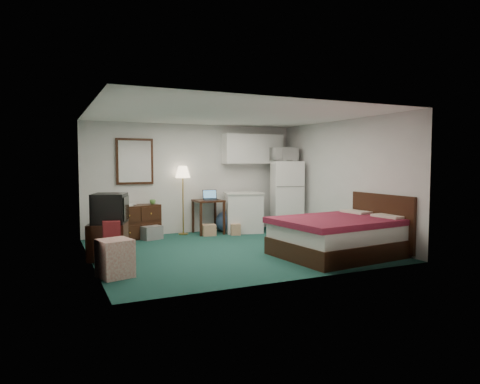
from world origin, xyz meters
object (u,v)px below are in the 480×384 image
dresser (135,222)px  tv_stand (108,241)px  suitcase (111,241)px  desk (208,217)px  bed (338,237)px  kitchen_counter (244,213)px  floor_lamp (183,200)px  fridge (287,196)px

dresser → tv_stand: 1.91m
dresser → suitcase: 2.17m
desk → tv_stand: (-2.43, -1.65, -0.09)m
bed → suitcase: suitcase is taller
kitchen_counter → tv_stand: 3.59m
bed → suitcase: size_ratio=2.97×
floor_lamp → fridge: size_ratio=0.93×
dresser → floor_lamp: size_ratio=0.68×
dresser → floor_lamp: bearing=-14.8°
dresser → fridge: (3.53, -0.41, 0.47)m
fridge → tv_stand: size_ratio=2.51×
desk → tv_stand: 2.95m
fridge → floor_lamp: bearing=-174.1°
floor_lamp → suitcase: bearing=-131.9°
fridge → bed: 2.91m
desk → kitchen_counter: bearing=-10.4°
fridge → tv_stand: 4.55m
fridge → suitcase: fridge is taller
kitchen_counter → fridge: fridge is taller
kitchen_counter → bed: (0.43, -2.97, -0.12)m
suitcase → bed: bearing=-15.3°
dresser → desk: (1.65, -0.08, 0.03)m
floor_lamp → tv_stand: 2.66m
desk → suitcase: desk is taller
tv_stand → fridge: bearing=34.3°
kitchen_counter → suitcase: 3.70m
tv_stand → floor_lamp: bearing=60.9°
fridge → tv_stand: bearing=-145.8°
desk → kitchen_counter: kitchen_counter is taller
dresser → suitcase: size_ratio=1.52×
fridge → suitcase: size_ratio=2.41×
dresser → kitchen_counter: kitchen_counter is taller
desk → fridge: 1.96m
floor_lamp → bed: 3.76m
dresser → floor_lamp: (1.10, 0.07, 0.42)m
tv_stand → dresser: bearing=82.8°
dresser → desk: 1.65m
floor_lamp → tv_stand: (-1.89, -1.81, -0.47)m
dresser → desk: desk is taller
fridge → tv_stand: fridge is taller
kitchen_counter → desk: bearing=-175.7°
desk → fridge: fridge is taller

